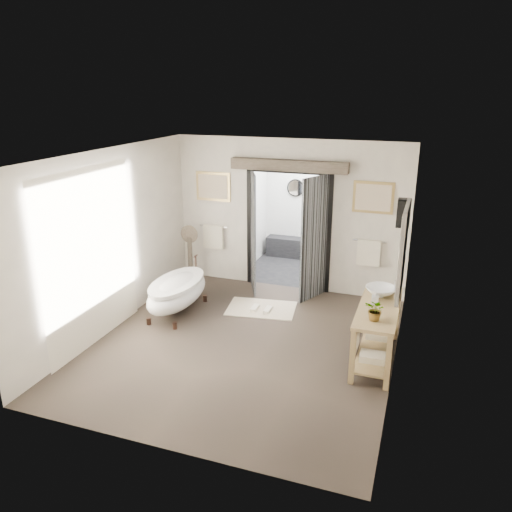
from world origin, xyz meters
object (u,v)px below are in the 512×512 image
Objects in this scene: rug at (261,308)px; basin at (381,292)px; vanity at (375,328)px; clawfoot_tub at (177,291)px.

basin is at bearing -19.93° from rug.
vanity is 1.33× the size of rug.
clawfoot_tub is at bearing 165.98° from basin.
clawfoot_tub is 1.39× the size of rug.
basin is at bearing 88.78° from vanity.
vanity is 0.55m from basin.
basin is at bearing -2.33° from clawfoot_tub.
vanity reaches higher than rug.
rug is 2.66× the size of basin.
vanity reaches higher than clawfoot_tub.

